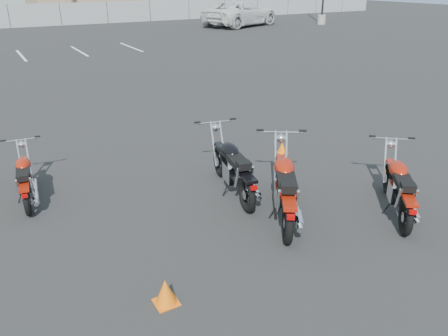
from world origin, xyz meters
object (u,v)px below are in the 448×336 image
motorcycle_rear_red (399,188)px  motorcycle_front_red (26,179)px  motorcycle_third_red (285,188)px  white_van (241,6)px  motorcycle_second_black (233,168)px

motorcycle_rear_red → motorcycle_front_red: bearing=146.0°
motorcycle_third_red → motorcycle_rear_red: motorcycle_third_red is taller
white_van → motorcycle_third_red: bearing=128.4°
motorcycle_front_red → motorcycle_third_red: bearing=-37.3°
motorcycle_second_black → motorcycle_third_red: motorcycle_third_red is taller
motorcycle_second_black → motorcycle_third_red: bearing=-76.3°
motorcycle_third_red → motorcycle_rear_red: bearing=-26.2°
motorcycle_front_red → motorcycle_rear_red: motorcycle_rear_red is taller
motorcycle_third_red → motorcycle_rear_red: 1.99m
motorcycle_front_red → motorcycle_rear_red: (5.52, -3.73, 0.06)m
motorcycle_rear_red → white_van: white_van is taller
motorcycle_rear_red → white_van: size_ratio=0.23×
motorcycle_front_red → motorcycle_second_black: 3.81m
motorcycle_third_red → white_van: (16.17, 27.44, 1.04)m
motorcycle_second_black → motorcycle_third_red: size_ratio=1.01×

